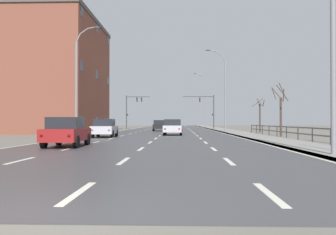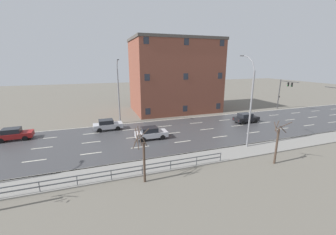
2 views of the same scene
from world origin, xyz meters
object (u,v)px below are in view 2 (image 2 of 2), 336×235
Objects in this scene: traffic_signal_left at (284,90)px; car_near_right at (107,125)px; car_far_right at (151,133)px; brick_building at (175,75)px; street_lamp_midground at (250,104)px; car_far_left at (246,118)px; street_lamp_left_bank at (119,93)px; car_near_left at (14,134)px.

traffic_signal_left is 35.57m from car_near_right.
brick_building is (-15.20, 9.04, 6.26)m from car_far_right.
car_far_right is at bearing -75.09° from traffic_signal_left.
street_lamp_midground reaches higher than car_far_right.
car_far_left is (-8.54, 6.80, -4.30)m from street_lamp_midground.
street_lamp_left_bank reaches higher than car_near_left.
car_far_right is at bearing 18.25° from street_lamp_left_bank.
car_far_right is (8.65, 2.85, -4.15)m from street_lamp_left_bank.
car_far_left is (3.40, 21.69, 0.00)m from car_near_right.
brick_building is at bearing -151.57° from car_far_left.
street_lamp_midground is 2.50× the size of car_near_right.
brick_building reaches higher than car_far_left.
brick_building reaches higher than car_near_left.
street_lamp_left_bank reaches higher than traffic_signal_left.
street_lamp_left_bank reaches higher than car_far_left.
car_far_left is at bearing 30.59° from brick_building.
car_near_left is at bearing -113.65° from street_lamp_midground.
car_near_right is (2.37, -35.33, -3.38)m from traffic_signal_left.
car_near_left is at bearing -68.91° from brick_building.
traffic_signal_left is at bearing 88.99° from street_lamp_left_bank.
car_far_right is at bearing -122.33° from street_lamp_midground.
street_lamp_midground reaches higher than traffic_signal_left.
street_lamp_left_bank is at bearing -161.04° from car_far_right.
car_near_right is at bearing -36.38° from street_lamp_left_bank.
car_far_left is 1.00× the size of car_near_left.
car_near_left is at bearing -86.65° from traffic_signal_left.
traffic_signal_left is (-14.31, 20.44, -0.92)m from street_lamp_midground.
car_far_left is (5.77, -13.63, -3.38)m from traffic_signal_left.
traffic_signal_left is 47.06m from car_near_left.
brick_building reaches higher than car_near_right.
car_near_left is (0.37, -11.53, 0.00)m from car_near_right.
car_near_left is (-3.03, -33.22, 0.00)m from car_far_left.
car_far_left is at bearing 141.47° from street_lamp_midground.
street_lamp_left_bank is 33.17m from traffic_signal_left.
street_lamp_midground is at bearing 58.38° from car_far_right.
street_lamp_left_bank is 14.70m from car_near_left.
car_far_left is (6.35, 19.52, -4.15)m from street_lamp_left_bank.
car_far_left is at bearing 98.56° from car_far_right.
traffic_signal_left reaches higher than car_near_right.
car_far_right is at bearing -30.74° from brick_building.
street_lamp_midground reaches higher than car_far_left.
street_lamp_left_bank is 2.42× the size of car_near_right.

